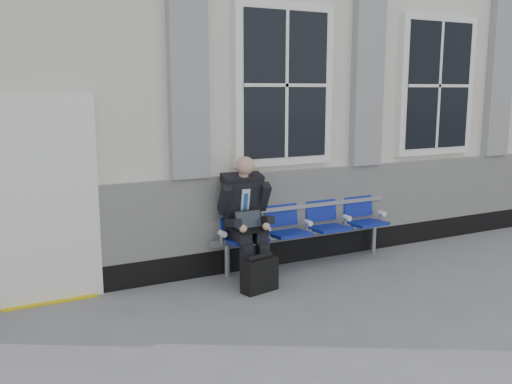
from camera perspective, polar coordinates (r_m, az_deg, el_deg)
ground at (r=7.68m, az=22.59°, el=-7.24°), size 70.00×70.00×0.00m
station_building at (r=9.90m, az=7.66°, el=10.27°), size 14.40×4.40×4.49m
bench at (r=7.25m, az=4.92°, el=-2.95°), size 2.60×0.47×0.91m
businessman at (r=6.65m, az=-1.06°, el=-2.13°), size 0.60×0.81×1.44m
briefcase at (r=6.33m, az=0.36°, el=-8.24°), size 0.44×0.26×0.42m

